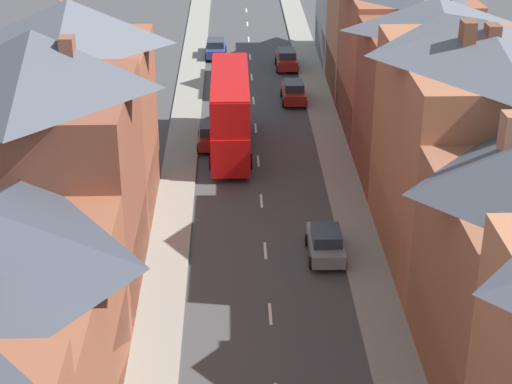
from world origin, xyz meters
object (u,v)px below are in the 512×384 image
at_px(double_decker_bus_lead, 230,111).
at_px(car_near_silver, 294,92).
at_px(car_parked_left_a, 287,59).
at_px(car_parked_right_a, 211,134).
at_px(car_far_grey, 216,48).
at_px(car_near_blue, 326,243).

xyz_separation_m(double_decker_bus_lead, car_near_silver, (4.91, 9.73, -1.97)).
bearing_deg(car_parked_left_a, car_parked_right_a, -109.38).
relative_size(car_near_silver, car_far_grey, 0.94).
bearing_deg(car_parked_left_a, double_decker_bus_lead, -104.84).
height_order(double_decker_bus_lead, car_parked_left_a, double_decker_bus_lead).
distance_m(car_near_blue, car_parked_right_a, 16.63).
relative_size(car_near_blue, car_parked_left_a, 0.95).
bearing_deg(car_far_grey, car_near_blue, -80.46).
bearing_deg(car_near_silver, car_near_blue, -90.00).
distance_m(car_parked_left_a, car_far_grey, 7.30).
distance_m(car_near_blue, car_far_grey, 37.42).
xyz_separation_m(car_near_silver, car_parked_right_a, (-6.20, -8.82, -0.01)).
height_order(car_near_blue, car_parked_left_a, car_parked_left_a).
bearing_deg(car_parked_right_a, car_parked_left_a, 70.62).
xyz_separation_m(car_near_silver, car_far_grey, (-6.20, 12.66, -0.03)).
distance_m(car_parked_right_a, car_far_grey, 21.47).
xyz_separation_m(car_near_blue, car_near_silver, (0.00, 24.25, 0.04)).
relative_size(car_near_silver, car_parked_left_a, 0.97).
relative_size(car_near_blue, car_near_silver, 0.98).
xyz_separation_m(car_parked_left_a, car_parked_right_a, (-6.20, -17.62, -0.02)).
distance_m(double_decker_bus_lead, car_parked_right_a, 2.53).
xyz_separation_m(car_near_blue, car_far_grey, (-6.20, 36.90, 0.01)).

